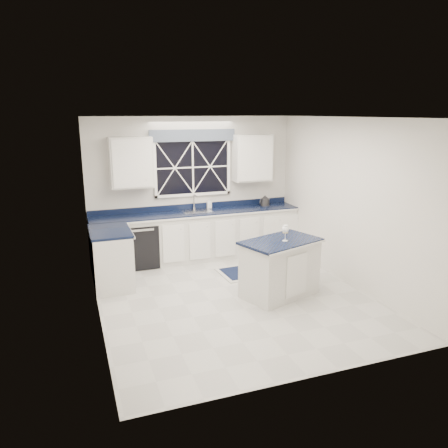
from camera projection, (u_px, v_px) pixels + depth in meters
name	position (u px, v px, depth m)	size (l,w,h in m)	color
ground	(234.00, 297.00, 6.74)	(4.50, 4.50, 0.00)	#A2A39E
back_wall	(193.00, 188.00, 8.45)	(4.00, 0.10, 2.70)	beige
base_cabinets	(183.00, 240.00, 8.14)	(3.99, 1.60, 0.90)	silver
countertop	(197.00, 213.00, 8.28)	(3.98, 0.64, 0.04)	black
dishwasher	(140.00, 244.00, 8.05)	(0.60, 0.58, 0.82)	black
window	(193.00, 163.00, 8.29)	(1.65, 0.09, 1.26)	black
upper_cabinets	(194.00, 160.00, 8.16)	(3.10, 0.34, 0.90)	silver
faucet	(194.00, 201.00, 8.42)	(0.05, 0.20, 0.30)	#ACACAF
island	(280.00, 268.00, 6.73)	(1.35, 1.06, 0.89)	silver
rug	(253.00, 271.00, 7.83)	(1.27, 0.81, 0.02)	#B3B3AE
kettle	(265.00, 201.00, 8.77)	(0.29, 0.23, 0.21)	#2D2D30
wine_glass	(285.00, 230.00, 6.54)	(0.10, 0.10, 0.24)	white
soap_bottle	(209.00, 203.00, 8.56)	(0.08, 0.09, 0.19)	silver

